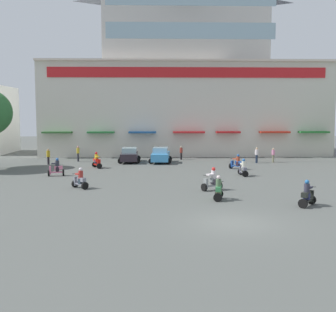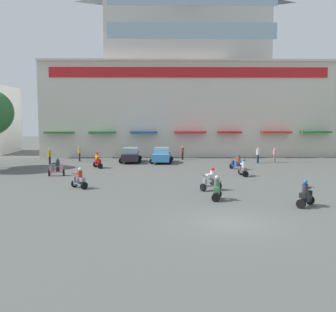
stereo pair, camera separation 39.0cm
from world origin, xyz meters
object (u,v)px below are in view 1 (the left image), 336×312
(scooter_rider_4, at_px, (97,161))
(scooter_rider_6, at_px, (80,180))
(pedestrian_2, at_px, (273,154))
(parked_car_0, at_px, (129,155))
(pedestrian_0, at_px, (181,152))
(scooter_rider_2, at_px, (307,195))
(scooter_rider_5, at_px, (243,169))
(scooter_rider_7, at_px, (56,168))
(pedestrian_4, at_px, (78,153))
(scooter_rider_8, at_px, (219,190))
(pedestrian_1, at_px, (257,154))
(pedestrian_3, at_px, (48,156))
(scooter_rider_1, at_px, (212,181))
(scooter_rider_9, at_px, (237,163))
(parked_car_1, at_px, (161,155))

(scooter_rider_4, relative_size, scooter_rider_6, 1.06)
(scooter_rider_6, distance_m, pedestrian_2, 23.27)
(parked_car_0, xyz_separation_m, pedestrian_0, (5.70, 2.46, 0.11))
(scooter_rider_2, relative_size, pedestrian_2, 0.98)
(scooter_rider_5, xyz_separation_m, scooter_rider_7, (-15.63, 0.42, 0.03))
(scooter_rider_2, relative_size, pedestrian_4, 0.90)
(scooter_rider_2, bearing_deg, pedestrian_0, 103.22)
(scooter_rider_4, xyz_separation_m, scooter_rider_8, (9.46, -15.12, -0.01))
(scooter_rider_7, distance_m, scooter_rider_8, 15.75)
(scooter_rider_2, height_order, scooter_rider_5, scooter_rider_2)
(scooter_rider_2, height_order, scooter_rider_8, scooter_rider_2)
(parked_car_0, relative_size, scooter_rider_7, 2.81)
(scooter_rider_5, distance_m, pedestrian_1, 9.68)
(scooter_rider_6, distance_m, pedestrian_0, 19.80)
(scooter_rider_4, bearing_deg, scooter_rider_7, -117.67)
(pedestrian_1, distance_m, pedestrian_3, 21.66)
(scooter_rider_5, bearing_deg, scooter_rider_1, -118.34)
(pedestrian_0, bearing_deg, scooter_rider_7, -132.69)
(scooter_rider_6, bearing_deg, scooter_rider_5, 23.67)
(scooter_rider_8, xyz_separation_m, pedestrian_2, (8.74, 19.13, 0.25))
(scooter_rider_1, distance_m, pedestrian_4, 21.36)
(scooter_rider_2, distance_m, scooter_rider_9, 15.69)
(scooter_rider_7, bearing_deg, pedestrian_4, 90.89)
(scooter_rider_2, height_order, scooter_rider_7, scooter_rider_7)
(scooter_rider_2, distance_m, pedestrian_2, 21.36)
(parked_car_1, distance_m, scooter_rider_7, 12.68)
(scooter_rider_9, relative_size, pedestrian_2, 0.92)
(scooter_rider_5, xyz_separation_m, pedestrian_3, (-18.30, 8.22, 0.34))
(scooter_rider_5, relative_size, scooter_rider_6, 1.01)
(scooter_rider_7, relative_size, pedestrian_3, 0.93)
(scooter_rider_6, relative_size, scooter_rider_9, 1.03)
(scooter_rider_5, bearing_deg, pedestrian_0, 109.50)
(scooter_rider_1, xyz_separation_m, scooter_rider_4, (-9.52, 11.89, 0.00))
(scooter_rider_6, bearing_deg, pedestrian_1, 42.53)
(scooter_rider_2, distance_m, scooter_rider_5, 11.55)
(parked_car_1, bearing_deg, pedestrian_0, 51.83)
(scooter_rider_1, relative_size, scooter_rider_2, 1.03)
(scooter_rider_5, distance_m, scooter_rider_6, 13.72)
(parked_car_0, bearing_deg, pedestrian_4, 170.69)
(scooter_rider_4, bearing_deg, scooter_rider_2, -50.10)
(scooter_rider_1, height_order, scooter_rider_6, scooter_rider_1)
(scooter_rider_5, distance_m, pedestrian_3, 20.07)
(scooter_rider_4, bearing_deg, pedestrian_3, 152.68)
(parked_car_1, relative_size, scooter_rider_5, 2.76)
(scooter_rider_4, bearing_deg, parked_car_1, 33.33)
(scooter_rider_2, bearing_deg, scooter_rider_9, 93.26)
(scooter_rider_6, bearing_deg, scooter_rider_1, -5.67)
(scooter_rider_4, bearing_deg, scooter_rider_8, -57.96)
(pedestrian_2, xyz_separation_m, pedestrian_4, (-21.02, 1.53, 0.09))
(scooter_rider_2, height_order, pedestrian_1, pedestrian_1)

